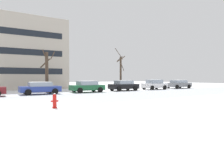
{
  "coord_description": "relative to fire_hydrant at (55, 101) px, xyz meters",
  "views": [
    {
      "loc": [
        -1.97,
        -13.68,
        1.84
      ],
      "look_at": [
        10.15,
        5.46,
        1.1
      ],
      "focal_mm": 32.93,
      "sensor_mm": 36.0,
      "label": 1
    }
  ],
  "objects": [
    {
      "name": "ground_plane",
      "position": [
        -1.66,
        1.56,
        -0.45
      ],
      "size": [
        120.0,
        120.0,
        0.0
      ],
      "primitive_type": "plane",
      "color": "white"
    },
    {
      "name": "parked_car_blue",
      "position": [
        1.68,
        10.85,
        0.25
      ],
      "size": [
        4.24,
        2.22,
        1.34
      ],
      "color": "#283D93",
      "rests_on": "ground"
    },
    {
      "name": "parked_car_gray",
      "position": [
        23.91,
        10.67,
        0.27
      ],
      "size": [
        4.45,
        2.16,
        1.4
      ],
      "color": "slate",
      "rests_on": "ground"
    },
    {
      "name": "parked_car_white",
      "position": [
        18.35,
        10.59,
        0.31
      ],
      "size": [
        3.87,
        2.09,
        1.52
      ],
      "color": "white",
      "rests_on": "ground"
    },
    {
      "name": "fire_hydrant",
      "position": [
        0.0,
        0.0,
        0.0
      ],
      "size": [
        0.44,
        0.3,
        0.89
      ],
      "color": "red",
      "rests_on": "ground"
    },
    {
      "name": "parked_car_green",
      "position": [
        7.23,
        10.73,
        0.27
      ],
      "size": [
        4.11,
        2.22,
        1.41
      ],
      "color": "#1E6038",
      "rests_on": "ground"
    },
    {
      "name": "tree_far_mid",
      "position": [
        13.73,
        12.88,
        2.23
      ],
      "size": [
        1.8,
        1.81,
        6.12
      ],
      "color": "#423326",
      "rests_on": "ground"
    },
    {
      "name": "parked_car_black",
      "position": [
        12.79,
        10.79,
        0.29
      ],
      "size": [
        4.1,
        2.13,
        1.44
      ],
      "color": "black",
      "rests_on": "ground"
    },
    {
      "name": "road_surface",
      "position": [
        -1.66,
        5.08,
        -0.45
      ],
      "size": [
        80.0,
        9.04,
        0.0
      ],
      "color": "#B7BCC4",
      "rests_on": "ground"
    },
    {
      "name": "tree_far_right",
      "position": [
        2.95,
        12.87,
        2.15
      ],
      "size": [
        1.45,
        1.49,
        5.16
      ],
      "color": "#423326",
      "rests_on": "ground"
    },
    {
      "name": "building_far_left",
      "position": [
        2.47,
        24.83,
        5.1
      ],
      "size": [
        11.58,
        10.66,
        11.1
      ],
      "color": "#B2A899",
      "rests_on": "ground"
    }
  ]
}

